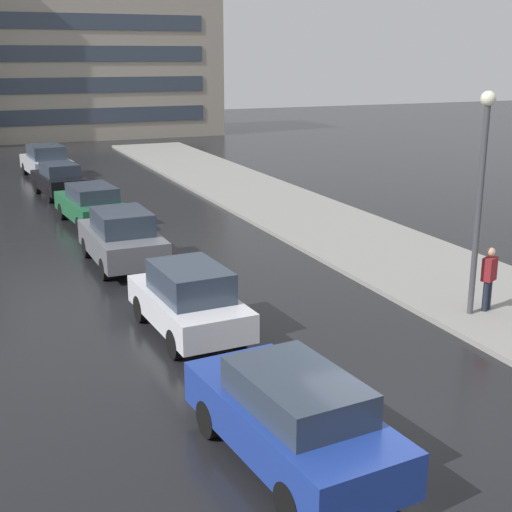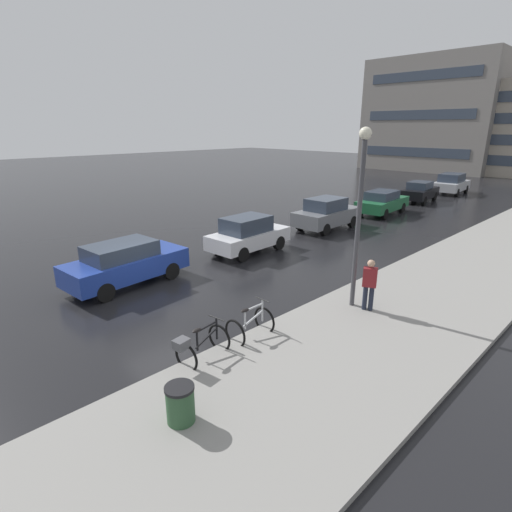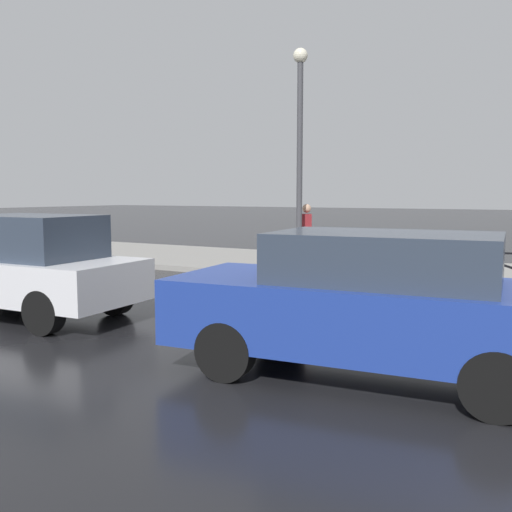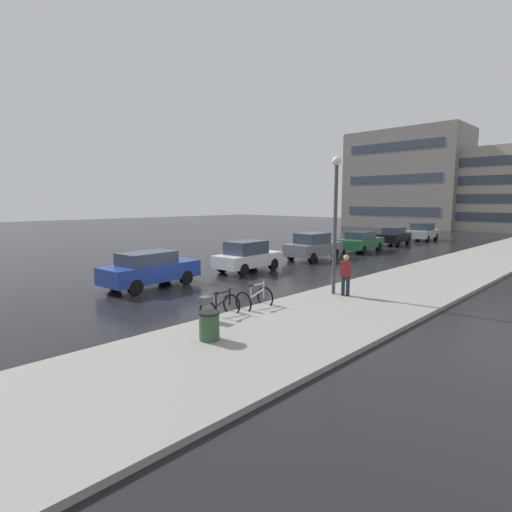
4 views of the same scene
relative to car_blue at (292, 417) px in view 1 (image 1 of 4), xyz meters
name	(u,v)px [view 1 (image 1 of 4)]	position (x,y,z in m)	size (l,w,h in m)	color
ground_plane	(395,428)	(2.11, 0.28, -0.81)	(140.00, 140.00, 0.00)	black
sidewalk_kerb	(378,248)	(8.11, 10.28, -0.74)	(4.80, 60.00, 0.14)	gray
car_blue	(292,417)	(0.00, 0.00, 0.00)	(2.13, 4.41, 1.57)	navy
car_white	(189,300)	(0.19, 5.76, 0.01)	(1.91, 3.96, 1.64)	silver
car_grey	(122,238)	(0.03, 11.82, 0.04)	(1.92, 4.19, 1.72)	slate
car_green	(92,204)	(0.19, 17.56, -0.03)	(2.15, 4.52, 1.51)	#1E6038
car_black	(60,180)	(-0.12, 23.64, -0.04)	(2.10, 4.09, 1.51)	black
car_silver	(46,161)	(0.01, 29.30, 0.04)	(2.26, 4.36, 1.67)	#B2B5BA
pedestrian	(489,277)	(7.25, 4.07, 0.16)	(0.46, 0.39, 1.72)	#1E2333
streetlamp	(481,182)	(6.73, 4.04, 2.53)	(0.35, 0.35, 5.40)	#424247
building_facade_main	(86,68)	(5.69, 48.21, 4.31)	(19.72, 7.70, 10.24)	#9E9384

